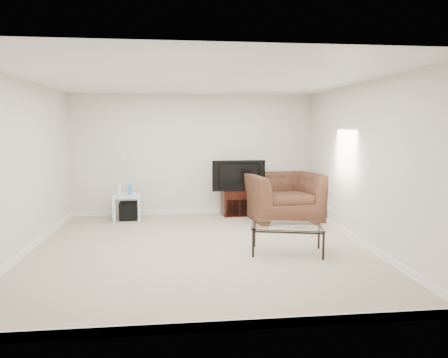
{
  "coord_description": "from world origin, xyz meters",
  "views": [
    {
      "loc": [
        -0.27,
        -5.84,
        1.8
      ],
      "look_at": [
        0.5,
        1.2,
        0.9
      ],
      "focal_mm": 32.0,
      "sensor_mm": 36.0,
      "label": 1
    }
  ],
  "objects": [
    {
      "name": "television",
      "position": [
        0.9,
        2.25,
        0.85
      ],
      "size": [
        1.02,
        0.23,
        0.63
      ],
      "primitive_type": "imported",
      "rotation": [
        0.0,
        0.0,
        0.03
      ],
      "color": "black",
      "rests_on": "tv_stand"
    },
    {
      "name": "dvd_player",
      "position": [
        0.9,
        2.24,
        0.44
      ],
      "size": [
        0.35,
        0.26,
        0.05
      ],
      "primitive_type": "cube",
      "rotation": [
        0.0,
        0.0,
        0.07
      ],
      "color": "black",
      "rests_on": "tv_stand"
    },
    {
      "name": "game_case",
      "position": [
        -1.27,
        2.05,
        0.61
      ],
      "size": [
        0.06,
        0.15,
        0.2
      ],
      "primitive_type": "cube",
      "rotation": [
        0.0,
        0.0,
        -0.02
      ],
      "color": "#337FCC",
      "rests_on": "side_table"
    },
    {
      "name": "wall_back",
      "position": [
        0.0,
        2.5,
        1.25
      ],
      "size": [
        5.0,
        0.02,
        2.5
      ],
      "primitive_type": "cube",
      "color": "silver",
      "rests_on": "ground"
    },
    {
      "name": "tv_stand",
      "position": [
        0.9,
        2.28,
        0.27
      ],
      "size": [
        0.67,
        0.49,
        0.53
      ],
      "primitive_type": null,
      "rotation": [
        0.0,
        0.0,
        0.07
      ],
      "color": "black",
      "rests_on": "floor"
    },
    {
      "name": "floor",
      "position": [
        0.0,
        0.0,
        0.0
      ],
      "size": [
        5.0,
        5.0,
        0.0
      ],
      "primitive_type": "plane",
      "color": "tan",
      "rests_on": "ground"
    },
    {
      "name": "wall_left",
      "position": [
        -2.5,
        0.0,
        1.25
      ],
      "size": [
        0.02,
        5.0,
        2.5
      ],
      "primitive_type": "cube",
      "color": "silver",
      "rests_on": "ground"
    },
    {
      "name": "coffee_table",
      "position": [
        1.25,
        -0.34,
        0.2
      ],
      "size": [
        1.14,
        0.8,
        0.41
      ],
      "primitive_type": null,
      "rotation": [
        0.0,
        0.0,
        -0.22
      ],
      "color": "black",
      "rests_on": "floor"
    },
    {
      "name": "plate_right_outlet",
      "position": [
        2.49,
        1.3,
        0.3
      ],
      "size": [
        0.02,
        0.08,
        0.12
      ],
      "primitive_type": "cube",
      "color": "white",
      "rests_on": "wall_right"
    },
    {
      "name": "side_table",
      "position": [
        -1.34,
        2.07,
        0.25
      ],
      "size": [
        0.59,
        0.59,
        0.51
      ],
      "primitive_type": null,
      "rotation": [
        0.0,
        0.0,
        0.12
      ],
      "color": "silver",
      "rests_on": "floor"
    },
    {
      "name": "wall_right",
      "position": [
        2.5,
        0.0,
        1.25
      ],
      "size": [
        0.02,
        5.0,
        2.5
      ],
      "primitive_type": "cube",
      "color": "silver",
      "rests_on": "ground"
    },
    {
      "name": "recliner",
      "position": [
        1.76,
        1.86,
        0.61
      ],
      "size": [
        1.5,
        1.08,
        1.21
      ],
      "primitive_type": "imported",
      "rotation": [
        0.0,
        0.0,
        0.13
      ],
      "color": "brown",
      "rests_on": "floor"
    },
    {
      "name": "plate_back",
      "position": [
        -1.4,
        2.49,
        1.25
      ],
      "size": [
        0.12,
        0.02,
        0.12
      ],
      "primitive_type": "cube",
      "color": "white",
      "rests_on": "wall_back"
    },
    {
      "name": "plate_right_switch",
      "position": [
        2.49,
        1.6,
        1.25
      ],
      "size": [
        0.02,
        0.09,
        0.13
      ],
      "primitive_type": "cube",
      "color": "white",
      "rests_on": "wall_right"
    },
    {
      "name": "subwoofer",
      "position": [
        -1.31,
        2.09,
        0.18
      ],
      "size": [
        0.36,
        0.36,
        0.34
      ],
      "primitive_type": "cube",
      "rotation": [
        0.0,
        0.0,
        0.05
      ],
      "color": "black",
      "rests_on": "floor"
    },
    {
      "name": "remote",
      "position": [
        1.41,
        -0.46,
        0.42
      ],
      "size": [
        0.17,
        0.07,
        0.02
      ],
      "primitive_type": "cube",
      "rotation": [
        0.0,
        0.0,
        0.13
      ],
      "color": "#B2B2B7",
      "rests_on": "coffee_table"
    },
    {
      "name": "game_console",
      "position": [
        -1.46,
        2.03,
        0.62
      ],
      "size": [
        0.08,
        0.17,
        0.23
      ],
      "primitive_type": "cube",
      "rotation": [
        0.0,
        0.0,
        0.15
      ],
      "color": "white",
      "rests_on": "side_table"
    },
    {
      "name": "ceiling",
      "position": [
        0.0,
        0.0,
        2.5
      ],
      "size": [
        5.0,
        5.0,
        0.0
      ],
      "primitive_type": "plane",
      "color": "white",
      "rests_on": "ground"
    }
  ]
}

